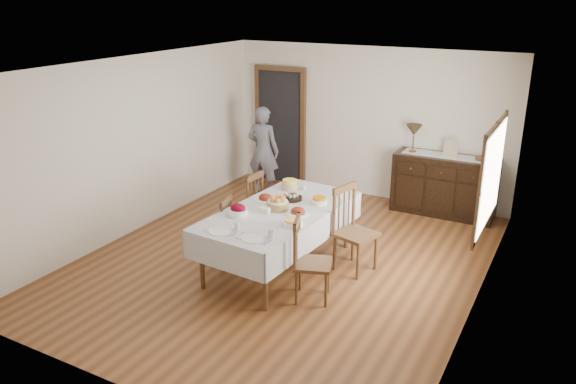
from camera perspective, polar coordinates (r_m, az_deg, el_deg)
The scene contains 26 objects.
ground at distance 7.70m, azimuth -0.36°, elevation -6.89°, with size 6.00×6.00×0.00m, color brown.
room_shell at distance 7.55m, azimuth 0.19°, elevation 5.85°, with size 5.02×6.02×2.65m.
dining_table at distance 7.24m, azimuth -0.87°, elevation -2.49°, with size 1.38×2.44×0.81m.
chair_left_near at distance 7.51m, azimuth -7.09°, elevation -3.83°, with size 0.46×0.46×0.92m.
chair_left_far at distance 8.10m, azimuth -4.17°, elevation -1.46°, with size 0.45×0.45×1.05m.
chair_right_near at distance 6.58m, azimuth 2.09°, elevation -6.81°, with size 0.54×0.54×1.02m.
chair_right_far at distance 7.29m, azimuth 6.58°, elevation -3.68°, with size 0.58×0.58×1.13m.
sideboard at distance 9.43m, azimuth 15.59°, elevation 0.67°, with size 1.63×0.59×0.98m.
person at distance 9.91m, azimuth -2.54°, elevation 4.49°, with size 0.53×0.34×1.70m, color slate.
bread_basket at distance 7.20m, azimuth -1.06°, elevation -1.19°, with size 0.29×0.29×0.18m.
egg_basket at distance 7.53m, azimuth 0.40°, elevation -0.53°, with size 0.27×0.27×0.10m.
ham_platter_a at distance 7.52m, azimuth -2.31°, elevation -0.64°, with size 0.29×0.29×0.11m.
ham_platter_b at distance 7.05m, azimuth 1.02°, elevation -2.04°, with size 0.28×0.28×0.11m.
beet_bowl at distance 7.04m, azimuth -5.11°, elevation -1.88°, with size 0.25×0.25×0.15m.
carrot_bowl at distance 7.40m, azimuth 3.19°, elevation -0.89°, with size 0.22×0.22×0.09m.
pineapple_bowl at distance 7.93m, azimuth 0.18°, elevation 0.75°, with size 0.23×0.23×0.14m.
casserole_dish at distance 6.72m, azimuth 0.51°, elevation -3.11°, with size 0.24×0.24×0.08m.
butter_dish at distance 7.11m, azimuth -2.38°, elevation -1.82°, with size 0.15×0.10×0.07m.
setting_left at distance 6.61m, azimuth -6.43°, elevation -3.79°, with size 0.43×0.31×0.10m.
setting_right at distance 6.39m, azimuth -3.02°, elevation -4.56°, with size 0.43×0.31×0.10m.
glass_far_a at distance 7.89m, azimuth 1.63°, elevation 0.50°, with size 0.07×0.07×0.09m.
glass_far_b at distance 7.65m, azimuth 5.17°, elevation -0.19°, with size 0.06×0.06×0.10m.
runner at distance 9.31m, azimuth 15.59°, elevation 3.61°, with size 1.30×0.35×0.01m.
table_lamp at distance 9.30m, azimuth 12.67°, elevation 6.07°, with size 0.26×0.26×0.46m.
picture_frame at distance 9.18m, azimuth 16.19°, elevation 4.19°, with size 0.22×0.08×0.28m.
deco_bowl at distance 9.20m, azimuth 19.07°, elevation 3.21°, with size 0.20×0.20×0.06m.
Camera 1 is at (3.31, -6.04, 3.45)m, focal length 35.00 mm.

